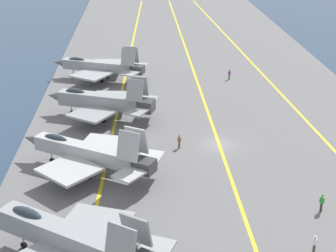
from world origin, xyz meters
TOP-DOWN VIEW (x-y plane):
  - ground_plane at (0.00, 0.00)m, footprint 2000.00×2000.00m
  - carrier_deck at (0.00, 0.00)m, footprint 226.38×47.92m
  - deck_stripe_foul_line at (0.00, -13.18)m, footprint 203.42×12.08m
  - deck_stripe_centerline at (0.00, 0.00)m, footprint 203.74×0.36m
  - deck_stripe_edge_line at (0.00, 13.18)m, footprint 203.52×10.17m
  - parked_jet_nearest at (-22.01, 15.29)m, footprint 13.34×16.30m
  - parked_jet_second at (-6.18, 15.06)m, footprint 12.90×16.17m
  - parked_jet_third at (9.26, 14.63)m, footprint 11.99×15.48m
  - parked_jet_fourth at (25.79, 15.86)m, footprint 12.18×16.05m
  - crew_white_vest at (-21.35, -4.68)m, footprint 0.45×0.40m
  - crew_green_vest at (-15.16, -7.37)m, footprint 0.46×0.43m
  - crew_brown_vest at (-0.65, 4.89)m, footprint 0.46×0.41m
  - crew_purple_vest at (25.00, -5.40)m, footprint 0.41×0.46m

SIDE VIEW (x-z plane):
  - ground_plane at x=0.00m, z-range 0.00..0.00m
  - carrier_deck at x=0.00m, z-range 0.00..0.40m
  - deck_stripe_foul_line at x=0.00m, z-range 0.40..0.41m
  - deck_stripe_centerline at x=0.00m, z-range 0.40..0.41m
  - deck_stripe_edge_line at x=0.00m, z-range 0.40..0.41m
  - crew_purple_vest at x=25.00m, z-range 0.48..2.16m
  - crew_brown_vest at x=-0.65m, z-range 0.48..2.19m
  - crew_white_vest at x=-21.35m, z-range 0.49..2.24m
  - crew_green_vest at x=-15.16m, z-range 0.49..2.33m
  - parked_jet_fourth at x=25.79m, z-range -0.21..5.79m
  - parked_jet_second at x=-6.18m, z-range -0.27..5.90m
  - parked_jet_third at x=9.26m, z-range -0.22..5.99m
  - parked_jet_nearest at x=-22.01m, z-range 0.02..6.33m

